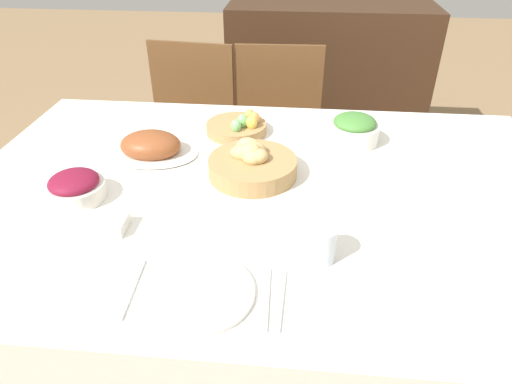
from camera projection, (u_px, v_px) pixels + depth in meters
name	position (u px, v px, depth m)	size (l,w,h in m)	color
ground_plane	(263.00, 358.00, 1.73)	(12.00, 12.00, 0.00)	#937551
dining_table	(264.00, 284.00, 1.52)	(1.78, 1.19, 0.77)	silver
chair_far_center	(277.00, 136.00, 2.22)	(0.44, 0.44, 0.90)	brown
chair_far_left	(187.00, 133.00, 2.25)	(0.46, 0.46, 0.90)	brown
sideboard	(326.00, 83.00, 2.91)	(1.22, 0.44, 0.94)	#3D2616
bread_basket	(252.00, 163.00, 1.35)	(0.26, 0.26, 0.10)	#AD8451
egg_basket	(238.00, 127.00, 1.60)	(0.21, 0.21, 0.08)	#AD8451
ham_platter	(151.00, 147.00, 1.46)	(0.30, 0.21, 0.09)	silver
beet_salad_bowl	(75.00, 187.00, 1.25)	(0.16, 0.16, 0.08)	silver
green_salad_bowl	(354.00, 129.00, 1.53)	(0.17, 0.17, 0.10)	silver
dinner_plate	(199.00, 292.00, 0.96)	(0.24, 0.24, 0.01)	silver
fork	(133.00, 288.00, 0.97)	(0.02, 0.18, 0.00)	silver
knife	(267.00, 298.00, 0.95)	(0.02, 0.18, 0.00)	silver
spoon	(281.00, 299.00, 0.95)	(0.02, 0.18, 0.00)	silver
drinking_cup	(320.00, 243.00, 1.03)	(0.07, 0.07, 0.09)	silver
butter_dish	(103.00, 224.00, 1.14)	(0.12, 0.07, 0.03)	silver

